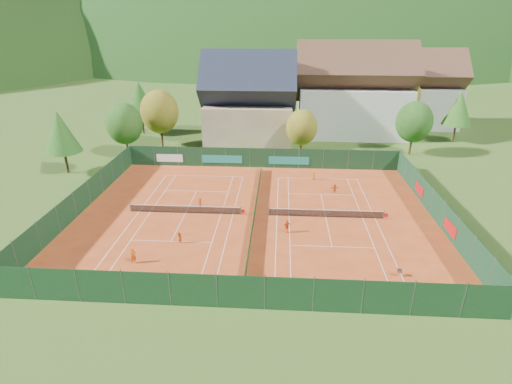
% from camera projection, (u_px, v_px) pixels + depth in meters
% --- Properties ---
extents(ground, '(600.00, 600.00, 0.00)m').
position_uv_depth(ground, '(255.00, 215.00, 45.38)').
color(ground, '#335319').
rests_on(ground, ground).
extents(clay_pad, '(40.00, 32.00, 0.01)m').
position_uv_depth(clay_pad, '(255.00, 215.00, 45.37)').
color(clay_pad, '#B5421A').
rests_on(clay_pad, ground).
extents(court_markings_left, '(11.03, 23.83, 0.00)m').
position_uv_depth(court_markings_left, '(186.00, 213.00, 45.83)').
color(court_markings_left, white).
rests_on(court_markings_left, ground).
extents(court_markings_right, '(11.03, 23.83, 0.00)m').
position_uv_depth(court_markings_right, '(326.00, 217.00, 44.90)').
color(court_markings_right, white).
rests_on(court_markings_right, ground).
extents(tennis_net_left, '(13.30, 0.10, 1.02)m').
position_uv_depth(tennis_net_left, '(187.00, 209.00, 45.63)').
color(tennis_net_left, '#59595B').
rests_on(tennis_net_left, ground).
extents(tennis_net_right, '(13.30, 0.10, 1.02)m').
position_uv_depth(tennis_net_right, '(327.00, 213.00, 44.69)').
color(tennis_net_right, '#59595B').
rests_on(tennis_net_right, ground).
extents(court_divider, '(0.03, 28.80, 1.00)m').
position_uv_depth(court_divider, '(255.00, 211.00, 45.17)').
color(court_divider, '#13341A').
rests_on(court_divider, ground).
extents(fence_north, '(40.00, 0.10, 3.00)m').
position_uv_depth(fence_north, '(259.00, 158.00, 59.47)').
color(fence_north, '#12331B').
rests_on(fence_north, ground).
extents(fence_south, '(40.00, 0.04, 3.00)m').
position_uv_depth(fence_south, '(241.00, 292.00, 30.12)').
color(fence_south, '#123418').
rests_on(fence_south, ground).
extents(fence_west, '(0.04, 32.00, 3.00)m').
position_uv_depth(fence_west, '(82.00, 198.00, 45.95)').
color(fence_west, '#153A1E').
rests_on(fence_west, ground).
extents(fence_east, '(0.09, 32.00, 3.00)m').
position_uv_depth(fence_east, '(437.00, 208.00, 43.66)').
color(fence_east, '#13351E').
rests_on(fence_east, ground).
extents(chalet, '(16.20, 12.00, 16.00)m').
position_uv_depth(chalet, '(249.00, 105.00, 70.40)').
color(chalet, '#CAB38E').
rests_on(chalet, ground).
extents(hotel_block_a, '(21.60, 11.00, 17.25)m').
position_uv_depth(hotel_block_a, '(353.00, 96.00, 74.49)').
color(hotel_block_a, silver).
rests_on(hotel_block_a, ground).
extents(hotel_block_b, '(17.28, 10.00, 15.50)m').
position_uv_depth(hotel_block_b, '(416.00, 94.00, 81.30)').
color(hotel_block_b, silver).
rests_on(hotel_block_b, ground).
extents(tree_west_front, '(5.72, 5.72, 8.69)m').
position_uv_depth(tree_west_front, '(124.00, 124.00, 62.84)').
color(tree_west_front, '#4C2F1B').
rests_on(tree_west_front, ground).
extents(tree_west_mid, '(6.44, 6.44, 9.78)m').
position_uv_depth(tree_west_mid, '(160.00, 112.00, 67.84)').
color(tree_west_mid, '#432818').
rests_on(tree_west_mid, ground).
extents(tree_west_back, '(5.60, 5.60, 10.00)m').
position_uv_depth(tree_west_back, '(140.00, 99.00, 75.25)').
color(tree_west_back, '#4C331B').
rests_on(tree_west_back, ground).
extents(tree_center, '(5.01, 5.01, 7.60)m').
position_uv_depth(tree_center, '(302.00, 127.00, 63.30)').
color(tree_center, '#432C18').
rests_on(tree_center, ground).
extents(tree_east_front, '(5.72, 5.72, 8.69)m').
position_uv_depth(tree_east_front, '(414.00, 122.00, 63.81)').
color(tree_east_front, '#4A301A').
rests_on(tree_east_front, ground).
extents(tree_east_mid, '(5.04, 5.04, 9.00)m').
position_uv_depth(tree_east_mid, '(459.00, 108.00, 70.29)').
color(tree_east_mid, '#492E1A').
rests_on(tree_east_mid, ground).
extents(tree_west_side, '(5.04, 5.04, 9.00)m').
position_uv_depth(tree_west_side, '(60.00, 132.00, 55.60)').
color(tree_west_side, '#492D1A').
rests_on(tree_west_side, ground).
extents(tree_east_back, '(7.15, 7.15, 10.86)m').
position_uv_depth(tree_east_back, '(401.00, 96.00, 77.82)').
color(tree_east_back, '#49331A').
rests_on(tree_east_back, ground).
extents(mountain_backdrop, '(820.00, 530.00, 242.00)m').
position_uv_depth(mountain_backdrop, '(319.00, 115.00, 273.32)').
color(mountain_backdrop, black).
rests_on(mountain_backdrop, ground).
extents(ball_hopper, '(0.34, 0.34, 0.80)m').
position_uv_depth(ball_hopper, '(399.00, 271.00, 34.30)').
color(ball_hopper, slate).
rests_on(ball_hopper, ground).
extents(loose_ball_0, '(0.07, 0.07, 0.07)m').
position_uv_depth(loose_ball_0, '(177.00, 228.00, 42.45)').
color(loose_ball_0, '#CCD833').
rests_on(loose_ball_0, ground).
extents(loose_ball_1, '(0.07, 0.07, 0.07)m').
position_uv_depth(loose_ball_1, '(306.00, 279.00, 34.18)').
color(loose_ball_1, '#CCD833').
rests_on(loose_ball_1, ground).
extents(loose_ball_2, '(0.07, 0.07, 0.07)m').
position_uv_depth(loose_ball_2, '(292.00, 201.00, 48.84)').
color(loose_ball_2, '#CCD833').
rests_on(loose_ball_2, ground).
extents(player_left_near, '(0.66, 0.66, 1.55)m').
position_uv_depth(player_left_near, '(133.00, 256.00, 36.12)').
color(player_left_near, '#CE5712').
rests_on(player_left_near, ground).
extents(player_left_mid, '(0.76, 0.73, 1.23)m').
position_uv_depth(player_left_mid, '(180.00, 238.00, 39.38)').
color(player_left_mid, orange).
rests_on(player_left_mid, ground).
extents(player_left_far, '(0.88, 0.59, 1.26)m').
position_uv_depth(player_left_far, '(200.00, 203.00, 46.84)').
color(player_left_far, '#D04012').
rests_on(player_left_far, ground).
extents(player_right_near, '(0.95, 0.70, 1.50)m').
position_uv_depth(player_right_near, '(287.00, 226.00, 41.33)').
color(player_right_near, '#EF4B15').
rests_on(player_right_near, ground).
extents(player_right_far_a, '(0.72, 0.59, 1.27)m').
position_uv_depth(player_right_far_a, '(313.00, 175.00, 55.18)').
color(player_right_far_a, orange).
rests_on(player_right_far_a, ground).
extents(player_right_far_b, '(1.14, 0.55, 1.18)m').
position_uv_depth(player_right_far_b, '(335.00, 188.00, 51.05)').
color(player_right_far_b, '#E45314').
rests_on(player_right_far_b, ground).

